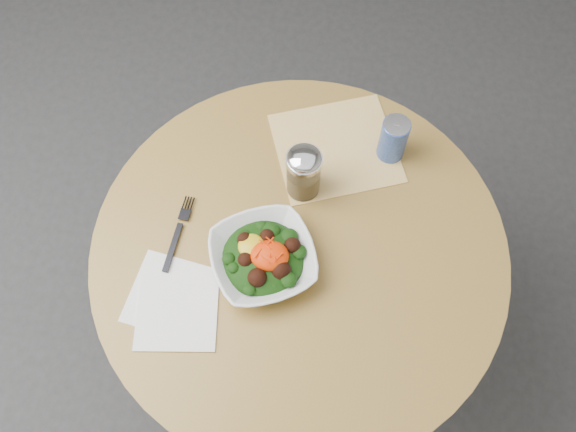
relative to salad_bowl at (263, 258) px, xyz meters
The scene contains 8 objects.
ground 0.78m from the salad_bowl, 27.34° to the left, with size 6.00×6.00×0.00m, color #2E2E30.
table 0.24m from the salad_bowl, 27.34° to the left, with size 0.90×0.90×0.75m.
cloth_napkin 0.33m from the salad_bowl, 64.83° to the left, with size 0.27×0.25×0.00m, color orange.
paper_napkins 0.21m from the salad_bowl, 149.40° to the right, with size 0.21×0.22×0.00m.
salad_bowl is the anchor object (origin of this frame).
fork 0.20m from the salad_bowl, 163.11° to the left, with size 0.05×0.18×0.00m.
spice_shaker 0.20m from the salad_bowl, 69.31° to the left, with size 0.08×0.08×0.14m.
beverage_can 0.40m from the salad_bowl, 48.13° to the left, with size 0.06×0.06×0.12m.
Camera 1 is at (0.02, -0.53, 2.02)m, focal length 40.00 mm.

